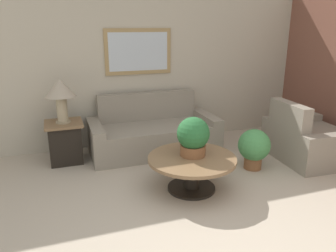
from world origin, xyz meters
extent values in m
cube|color=#B2A893|center=(0.00, 3.13, 1.30)|extent=(7.59, 0.06, 2.60)
cube|color=#997A4C|center=(-0.08, 3.08, 1.52)|extent=(1.08, 0.03, 0.72)
cube|color=#B2BCC6|center=(-0.08, 3.07, 1.52)|extent=(0.96, 0.01, 0.60)
cube|color=gray|center=(0.01, 2.57, 0.22)|extent=(1.61, 0.91, 0.44)
cube|color=gray|center=(0.01, 2.95, 0.66)|extent=(1.61, 0.16, 0.44)
cube|color=gray|center=(-0.89, 2.57, 0.27)|extent=(0.18, 0.91, 0.54)
cube|color=gray|center=(0.90, 2.57, 0.27)|extent=(0.18, 0.91, 0.54)
cube|color=gray|center=(2.14, 1.54, 0.22)|extent=(1.05, 0.84, 0.44)
cube|color=gray|center=(1.72, 1.57, 0.66)|extent=(0.21, 0.79, 0.44)
cube|color=gray|center=(2.11, 1.06, 0.27)|extent=(1.01, 0.24, 0.54)
cube|color=gray|center=(2.17, 2.02, 0.27)|extent=(1.01, 0.24, 0.54)
cylinder|color=black|center=(0.07, 1.22, 0.01)|extent=(0.58, 0.58, 0.03)
cylinder|color=black|center=(0.07, 1.22, 0.21)|extent=(0.19, 0.19, 0.35)
cylinder|color=brown|center=(0.07, 1.22, 0.40)|extent=(1.06, 1.06, 0.04)
cube|color=black|center=(-1.32, 2.62, 0.28)|extent=(0.45, 0.45, 0.56)
cube|color=brown|center=(-1.32, 2.62, 0.58)|extent=(0.52, 0.52, 0.03)
cylinder|color=tan|center=(-1.32, 2.62, 0.60)|extent=(0.21, 0.21, 0.02)
cylinder|color=tan|center=(-1.32, 2.62, 0.79)|extent=(0.15, 0.15, 0.36)
cone|color=gray|center=(-1.32, 2.62, 1.10)|extent=(0.43, 0.43, 0.25)
cylinder|color=brown|center=(0.11, 1.27, 0.49)|extent=(0.31, 0.31, 0.13)
sphere|color=#235B2D|center=(0.11, 1.27, 0.70)|extent=(0.39, 0.39, 0.39)
cylinder|color=brown|center=(1.12, 1.50, 0.09)|extent=(0.24, 0.24, 0.18)
sphere|color=#428447|center=(1.12, 1.50, 0.35)|extent=(0.44, 0.44, 0.44)
camera|label=1|loc=(-1.38, -2.09, 1.93)|focal=35.00mm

